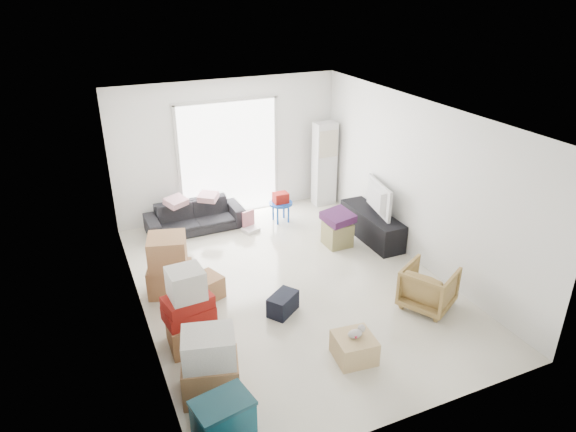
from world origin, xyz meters
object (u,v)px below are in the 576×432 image
Objects in this scene: sofa at (195,212)px; ac_tower at (324,164)px; kids_table at (281,201)px; wood_crate at (354,348)px; ottoman at (337,234)px; tv_console at (372,225)px; storage_bins at (224,426)px; television at (373,209)px; armchair at (429,285)px.

ac_tower is at bearing 2.06° from sofa.
kids_table is 4.17m from wood_crate.
ottoman is (-0.65, -1.80, -0.66)m from ac_tower.
ottoman is 0.73× the size of kids_table.
sofa reaches higher than tv_console.
sofa reaches higher than ottoman.
ac_tower is 5.01m from wood_crate.
storage_bins is at bearing -119.07° from kids_table.
wood_crate is (-1.99, -2.75, -0.42)m from television.
armchair is 1.46× the size of wood_crate.
armchair is 1.67m from wood_crate.
sofa is at bearing -176.96° from ac_tower.
armchair is 1.61× the size of ottoman.
ac_tower reaches higher than wood_crate.
tv_console is at bearing 41.39° from storage_bins.
ac_tower is 3.62× the size of wood_crate.
storage_bins is at bearing -126.23° from ac_tower.
storage_bins is 1.50× the size of ottoman.
ac_tower is at bearing 69.98° from ottoman.
ac_tower is 0.96× the size of sofa.
storage_bins is at bearing 142.03° from television.
ac_tower is 1.92m from tv_console.
ottoman is (-0.70, 0.02, -0.36)m from television.
sofa is 4.57m from armchair.
television is at bearing -40.25° from armchair.
tv_console is 5.20m from storage_bins.
armchair reaches higher than wood_crate.
tv_console is 0.85× the size of sofa.
ac_tower is at bearing -34.55° from armchair.
armchair is at bearing -95.43° from ac_tower.
sofa is at bearing 70.53° from television.
ac_tower is 3.99× the size of ottoman.
storage_bins is at bearing 80.64° from armchair.
storage_bins is (-3.85, -5.25, -0.55)m from ac_tower.
ac_tower is 2.67× the size of storage_bins.
armchair is 3.69m from storage_bins.
kids_table is at bearing 132.69° from tv_console.
ottoman is at bearing 98.97° from television.
tv_console is 2.24m from armchair.
television reaches higher than tv_console.
ottoman is at bearing -38.17° from sofa.
television is at bearing -88.42° from ac_tower.
tv_console is 1.84m from kids_table.
sofa is at bearing 3.23° from armchair.
ottoman is (-0.27, 2.21, -0.13)m from armchair.
armchair is (2.44, -3.86, -0.00)m from sofa.
ottoman is at bearing 65.11° from wood_crate.
television is at bearing 54.11° from wood_crate.
sofa reaches higher than wood_crate.
tv_console is 3.19× the size of wood_crate.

